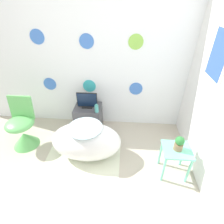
# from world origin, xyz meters

# --- Properties ---
(ground_plane) EXTENTS (12.00, 12.00, 0.00)m
(ground_plane) POSITION_xyz_m (0.00, 0.00, 0.00)
(ground_plane) COLOR #BCB29E
(wall_back_dotted) EXTENTS (4.25, 0.05, 2.60)m
(wall_back_dotted) POSITION_xyz_m (0.00, 1.67, 1.30)
(wall_back_dotted) COLOR white
(wall_back_dotted) RESTS_ON ground_plane
(wall_right) EXTENTS (0.06, 2.65, 2.60)m
(wall_right) POSITION_xyz_m (1.65, 0.82, 1.31)
(wall_right) COLOR white
(wall_right) RESTS_ON ground_plane
(rug) EXTENTS (1.13, 0.84, 0.01)m
(rug) POSITION_xyz_m (0.01, 0.59, 0.00)
(rug) COLOR silver
(rug) RESTS_ON ground_plane
(bathtub) EXTENTS (1.04, 0.60, 0.56)m
(bathtub) POSITION_xyz_m (0.07, 0.76, 0.28)
(bathtub) COLOR white
(bathtub) RESTS_ON ground_plane
(chair) EXTENTS (0.43, 0.43, 0.83)m
(chair) POSITION_xyz_m (-1.00, 0.91, 0.28)
(chair) COLOR #66C166
(chair) RESTS_ON ground_plane
(tv_cabinet) EXTENTS (0.46, 0.39, 0.46)m
(tv_cabinet) POSITION_xyz_m (-0.03, 1.42, 0.23)
(tv_cabinet) COLOR #4C4C51
(tv_cabinet) RESTS_ON ground_plane
(tv) EXTENTS (0.35, 0.12, 0.27)m
(tv) POSITION_xyz_m (-0.03, 1.42, 0.58)
(tv) COLOR black
(tv) RESTS_ON tv_cabinet
(vase) EXTENTS (0.06, 0.06, 0.15)m
(vase) POSITION_xyz_m (0.15, 1.28, 0.53)
(vase) COLOR #51B2AD
(vase) RESTS_ON tv_cabinet
(side_table) EXTENTS (0.37, 0.34, 0.46)m
(side_table) POSITION_xyz_m (1.31, 0.53, 0.36)
(side_table) COLOR #72D8B7
(side_table) RESTS_ON ground_plane
(potted_plant_left) EXTENTS (0.11, 0.11, 0.20)m
(potted_plant_left) POSITION_xyz_m (1.31, 0.53, 0.56)
(potted_plant_left) COLOR #8C6B4C
(potted_plant_left) RESTS_ON side_table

